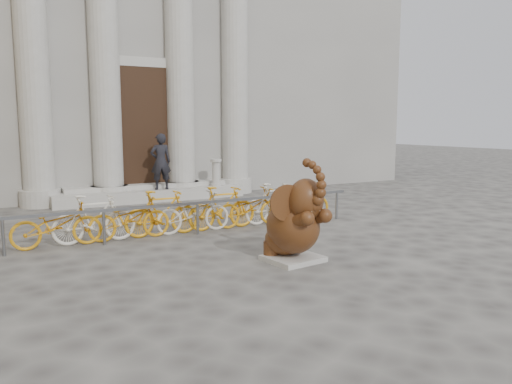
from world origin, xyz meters
TOP-DOWN VIEW (x-y plane):
  - ground at (0.00, 0.00)m, footprint 80.00×80.00m
  - classical_building at (0.00, 14.93)m, footprint 22.00×10.70m
  - entrance_steps at (0.00, 9.40)m, footprint 6.00×1.20m
  - elephant_statue at (0.11, 1.20)m, footprint 1.21×1.40m
  - bike_rack at (-0.57, 4.28)m, footprint 8.00×0.53m
  - pedestrian at (0.27, 9.12)m, footprint 0.68×0.49m
  - balustrade_post at (2.14, 9.10)m, footprint 0.37×0.37m

SIDE VIEW (x-z plane):
  - ground at x=0.00m, z-range 0.00..0.00m
  - entrance_steps at x=0.00m, z-range 0.00..0.36m
  - bike_rack at x=-0.57m, z-range 0.00..1.00m
  - elephant_statue at x=0.11m, z-range -0.25..1.58m
  - balustrade_post at x=2.14m, z-range 0.32..1.22m
  - pedestrian at x=0.27m, z-range 0.36..2.12m
  - classical_building at x=0.00m, z-range -0.02..11.98m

